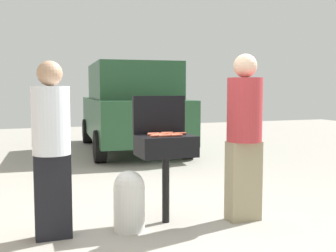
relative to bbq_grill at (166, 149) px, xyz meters
The scene contains 20 objects.
ground_plane 0.83m from the bbq_grill, 32.54° to the right, with size 24.00×24.00×0.00m, color #9E998E.
bbq_grill is the anchor object (origin of this frame).
grill_lid_open 0.42m from the bbq_grill, 90.00° to the left, with size 0.60×0.05×0.42m, color black.
hot_dog_0 0.21m from the bbq_grill, 115.71° to the right, with size 0.03×0.03×0.13m, color #C6593D.
hot_dog_1 0.17m from the bbq_grill, 84.51° to the left, with size 0.03×0.03×0.13m, color #AD4228.
hot_dog_2 0.20m from the bbq_grill, 155.34° to the right, with size 0.03×0.03×0.13m, color #B74C33.
hot_dog_3 0.16m from the bbq_grill, 150.05° to the left, with size 0.03×0.03×0.13m, color #B74C33.
hot_dog_4 0.19m from the bbq_grill, 50.00° to the right, with size 0.03×0.03×0.13m, color #B74C33.
hot_dog_5 0.18m from the bbq_grill, ahead, with size 0.03×0.03×0.13m, color #AD4228.
hot_dog_6 0.20m from the bbq_grill, 63.63° to the left, with size 0.03×0.03×0.13m, color #C6593D.
hot_dog_7 0.21m from the bbq_grill, 157.69° to the left, with size 0.03×0.03×0.13m, color #C6593D.
hot_dog_8 0.17m from the bbq_grill, behind, with size 0.03×0.03×0.13m, color #AD4228.
hot_dog_9 0.22m from the bbq_grill, 132.76° to the left, with size 0.03×0.03×0.13m, color #B74C33.
hot_dog_10 0.23m from the bbq_grill, 146.68° to the right, with size 0.03×0.03×0.13m, color #C6593D.
hot_dog_11 0.24m from the bbq_grill, ahead, with size 0.03×0.03×0.13m, color #AD4228.
hot_dog_12 0.21m from the bbq_grill, 57.20° to the right, with size 0.03×0.03×0.13m, color #B74C33.
propane_tank 0.66m from the bbq_grill, 165.02° to the right, with size 0.32×0.32×0.62m.
person_left 1.19m from the bbq_grill, behind, with size 0.36×0.36×1.71m.
person_right 0.88m from the bbq_grill, 14.35° to the right, with size 0.38×0.38×1.82m.
parked_minivan 5.37m from the bbq_grill, 79.08° to the left, with size 2.30×4.53×2.02m.
Camera 1 is at (-1.63, -4.00, 1.44)m, focal length 44.07 mm.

